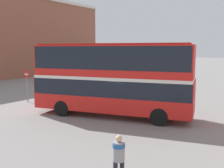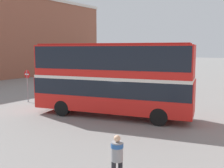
{
  "view_description": "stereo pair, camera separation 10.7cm",
  "coord_description": "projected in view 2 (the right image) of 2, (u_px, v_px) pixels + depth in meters",
  "views": [
    {
      "loc": [
        9.58,
        -13.91,
        4.41
      ],
      "look_at": [
        -0.06,
        -0.07,
        2.14
      ],
      "focal_mm": 42.0,
      "sensor_mm": 36.0,
      "label": 1
    },
    {
      "loc": [
        9.67,
        -13.85,
        4.41
      ],
      "look_at": [
        -0.06,
        -0.07,
        2.14
      ],
      "focal_mm": 42.0,
      "sensor_mm": 36.0,
      "label": 2
    }
  ],
  "objects": [
    {
      "name": "ground_plane",
      "position": [
        113.0,
        116.0,
        17.32
      ],
      "size": [
        240.0,
        240.0,
        0.0
      ],
      "primitive_type": "plane",
      "color": "gray"
    },
    {
      "name": "pedestrian_foreground",
      "position": [
        117.0,
        154.0,
        8.47
      ],
      "size": [
        0.55,
        0.55,
        1.66
      ],
      "rotation": [
        0.0,
        0.0,
        2.7
      ],
      "color": "#232328",
      "rests_on": "ground_plane"
    },
    {
      "name": "double_decker_bus",
      "position": [
        112.0,
        75.0,
        16.94
      ],
      "size": [
        10.61,
        5.06,
        4.75
      ],
      "rotation": [
        0.0,
        0.0,
        0.26
      ],
      "color": "red",
      "rests_on": "ground_plane"
    },
    {
      "name": "building_row_left",
      "position": [
        1.0,
        36.0,
        42.52
      ],
      "size": [
        11.88,
        35.45,
        12.77
      ],
      "color": "#935642",
      "rests_on": "ground_plane"
    },
    {
      "name": "parked_car_side_street",
      "position": [
        156.0,
        85.0,
        26.38
      ],
      "size": [
        4.52,
        2.02,
        1.56
      ],
      "rotation": [
        0.0,
        0.0,
        0.05
      ],
      "color": "maroon",
      "rests_on": "ground_plane"
    },
    {
      "name": "no_entry_sign",
      "position": [
        27.0,
        80.0,
        21.61
      ],
      "size": [
        0.69,
        0.08,
        2.67
      ],
      "color": "gray",
      "rests_on": "ground_plane"
    }
  ]
}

